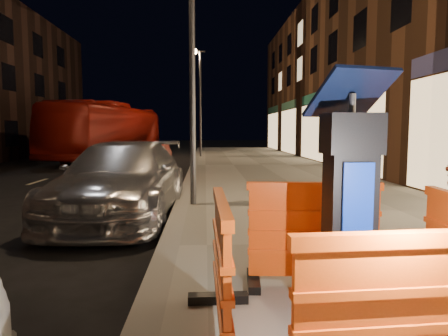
{
  "coord_description": "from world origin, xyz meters",
  "views": [
    {
      "loc": [
        0.5,
        -5.27,
        1.7
      ],
      "look_at": [
        0.8,
        1.0,
        1.1
      ],
      "focal_mm": 32.0,
      "sensor_mm": 36.0,
      "label": 1
    }
  ],
  "objects_px": {
    "barrier_kerbside": "(222,269)",
    "car_red": "(144,182)",
    "barrier_back": "(313,234)",
    "parking_kiosk": "(349,213)",
    "car_silver": "(124,216)",
    "bus_doubledecker": "(110,159)",
    "barrier_front": "(413,330)"
  },
  "relations": [
    {
      "from": "barrier_kerbside",
      "to": "car_red",
      "type": "height_order",
      "value": "barrier_kerbside"
    },
    {
      "from": "barrier_back",
      "to": "parking_kiosk",
      "type": "bearing_deg",
      "value": -85.71
    },
    {
      "from": "car_silver",
      "to": "car_red",
      "type": "relative_size",
      "value": 1.27
    },
    {
      "from": "car_silver",
      "to": "bus_doubledecker",
      "type": "height_order",
      "value": "bus_doubledecker"
    },
    {
      "from": "car_silver",
      "to": "parking_kiosk",
      "type": "bearing_deg",
      "value": -59.24
    },
    {
      "from": "car_red",
      "to": "bus_doubledecker",
      "type": "bearing_deg",
      "value": 110.59
    },
    {
      "from": "barrier_kerbside",
      "to": "bus_doubledecker",
      "type": "relative_size",
      "value": 0.12
    },
    {
      "from": "parking_kiosk",
      "to": "bus_doubledecker",
      "type": "bearing_deg",
      "value": 109.09
    },
    {
      "from": "barrier_back",
      "to": "barrier_kerbside",
      "type": "distance_m",
      "value": 1.34
    },
    {
      "from": "bus_doubledecker",
      "to": "car_red",
      "type": "bearing_deg",
      "value": -61.86
    },
    {
      "from": "barrier_front",
      "to": "barrier_kerbside",
      "type": "xyz_separation_m",
      "value": [
        -0.95,
        0.95,
        0.0
      ]
    },
    {
      "from": "car_red",
      "to": "barrier_kerbside",
      "type": "bearing_deg",
      "value": -76.6
    },
    {
      "from": "barrier_back",
      "to": "car_red",
      "type": "height_order",
      "value": "barrier_back"
    },
    {
      "from": "barrier_kerbside",
      "to": "car_silver",
      "type": "height_order",
      "value": "barrier_kerbside"
    },
    {
      "from": "barrier_kerbside",
      "to": "car_red",
      "type": "xyz_separation_m",
      "value": [
        -2.13,
        10.27,
        -0.67
      ]
    },
    {
      "from": "parking_kiosk",
      "to": "bus_doubledecker",
      "type": "height_order",
      "value": "parking_kiosk"
    },
    {
      "from": "barrier_back",
      "to": "car_silver",
      "type": "height_order",
      "value": "barrier_back"
    },
    {
      "from": "parking_kiosk",
      "to": "barrier_front",
      "type": "bearing_deg",
      "value": -88.71
    },
    {
      "from": "barrier_front",
      "to": "car_red",
      "type": "relative_size",
      "value": 0.34
    },
    {
      "from": "parking_kiosk",
      "to": "barrier_kerbside",
      "type": "relative_size",
      "value": 1.4
    },
    {
      "from": "parking_kiosk",
      "to": "barrier_back",
      "type": "height_order",
      "value": "parking_kiosk"
    },
    {
      "from": "parking_kiosk",
      "to": "car_red",
      "type": "distance_m",
      "value": 10.78
    },
    {
      "from": "barrier_back",
      "to": "barrier_kerbside",
      "type": "bearing_deg",
      "value": -130.71
    },
    {
      "from": "barrier_front",
      "to": "bus_doubledecker",
      "type": "relative_size",
      "value": 0.12
    },
    {
      "from": "parking_kiosk",
      "to": "car_silver",
      "type": "height_order",
      "value": "parking_kiosk"
    },
    {
      "from": "barrier_front",
      "to": "barrier_back",
      "type": "relative_size",
      "value": 1.0
    },
    {
      "from": "barrier_kerbside",
      "to": "bus_doubledecker",
      "type": "bearing_deg",
      "value": 14.64
    },
    {
      "from": "barrier_kerbside",
      "to": "car_red",
      "type": "bearing_deg",
      "value": 11.01
    },
    {
      "from": "barrier_front",
      "to": "barrier_kerbside",
      "type": "bearing_deg",
      "value": 131.29
    },
    {
      "from": "parking_kiosk",
      "to": "car_red",
      "type": "relative_size",
      "value": 0.47
    },
    {
      "from": "car_red",
      "to": "parking_kiosk",
      "type": "bearing_deg",
      "value": -71.62
    },
    {
      "from": "barrier_back",
      "to": "barrier_kerbside",
      "type": "xyz_separation_m",
      "value": [
        -0.95,
        -0.95,
        0.0
      ]
    }
  ]
}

